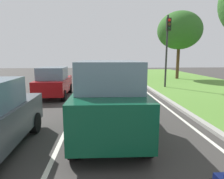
{
  "coord_description": "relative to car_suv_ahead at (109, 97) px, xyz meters",
  "views": [
    {
      "loc": [
        0.44,
        2.74,
        2.42
      ],
      "look_at": [
        0.88,
        9.91,
        1.2
      ],
      "focal_mm": 31.71,
      "sensor_mm": 36.0,
      "label": 1
    }
  ],
  "objects": [
    {
      "name": "car_hatchback_far",
      "position": [
        -3.0,
        5.91,
        -0.28
      ],
      "size": [
        1.77,
        3.72,
        1.78
      ],
      "rotation": [
        0.0,
        0.0,
        0.01
      ],
      "color": "maroon",
      "rests_on": "ground"
    },
    {
      "name": "car_suv_ahead",
      "position": [
        0.0,
        0.0,
        0.0
      ],
      "size": [
        2.03,
        4.53,
        2.28
      ],
      "rotation": [
        0.0,
        0.0,
        -0.02
      ],
      "color": "#0C472D",
      "rests_on": "ground"
    },
    {
      "name": "traffic_light_near_right",
      "position": [
        4.77,
        8.84,
        2.46
      ],
      "size": [
        0.32,
        0.5,
        5.38
      ],
      "color": "#2D2D2D",
      "rests_on": "ground"
    },
    {
      "name": "ground_plane",
      "position": [
        -0.7,
        5.33,
        -1.17
      ],
      "size": [
        60.0,
        60.0,
        0.0
      ],
      "primitive_type": "plane",
      "color": "#383533"
    },
    {
      "name": "curb_right",
      "position": [
        3.4,
        5.33,
        -1.11
      ],
      "size": [
        0.24,
        48.0,
        0.12
      ],
      "primitive_type": "cube",
      "color": "#9E9B93",
      "rests_on": "ground"
    },
    {
      "name": "lane_line_center",
      "position": [
        -1.4,
        5.33,
        -1.16
      ],
      "size": [
        0.12,
        32.0,
        0.01
      ],
      "primitive_type": "cube",
      "color": "silver",
      "rests_on": "ground"
    },
    {
      "name": "lane_line_right_edge",
      "position": [
        2.9,
        5.33,
        -1.16
      ],
      "size": [
        0.12,
        32.0,
        0.01
      ],
      "primitive_type": "cube",
      "color": "silver",
      "rests_on": "ground"
    },
    {
      "name": "tree_roadside_far",
      "position": [
        7.92,
        14.54,
        3.82
      ],
      "size": [
        4.48,
        4.48,
        6.91
      ],
      "color": "#4C331E",
      "rests_on": "ground"
    }
  ]
}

